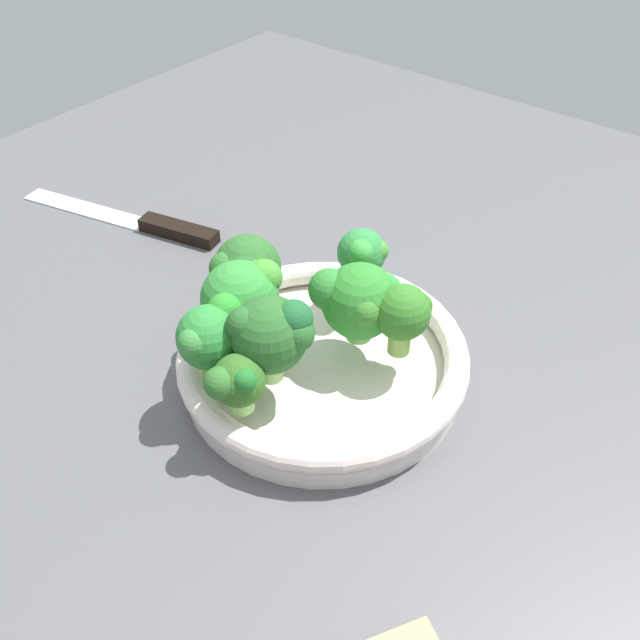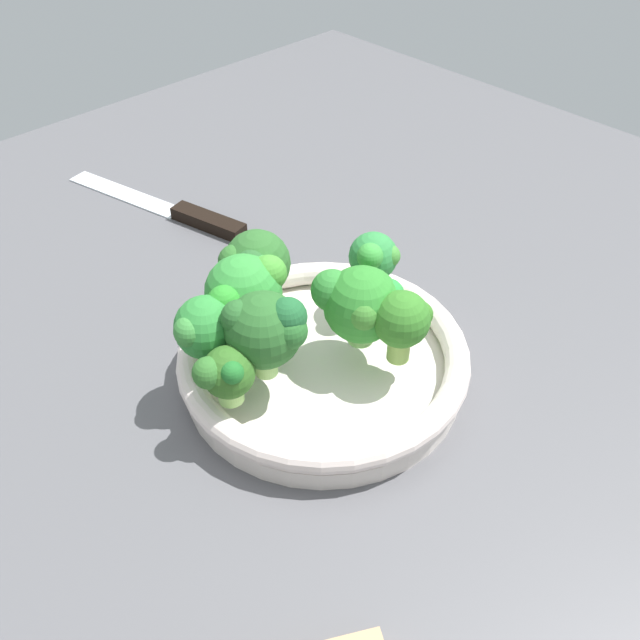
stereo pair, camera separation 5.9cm
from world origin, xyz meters
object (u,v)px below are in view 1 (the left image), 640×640
Objects in this scene: broccoli_floret_0 at (271,333)px; broccoli_floret_5 at (247,269)px; bowl at (320,363)px; broccoli_floret_7 at (236,382)px; broccoli_floret_1 at (358,300)px; broccoli_floret_4 at (362,255)px; broccoli_floret_2 at (210,336)px; broccoli_floret_6 at (244,296)px; knife at (144,222)px; broccoli_floret_3 at (402,314)px.

broccoli_floret_5 is (-5.55, -7.81, -0.59)cm from broccoli_floret_0.
bowl is 5.00× the size of broccoli_floret_7.
broccoli_floret_1 is 6.70cm from broccoli_floret_4.
broccoli_floret_2 is 0.90× the size of broccoli_floret_6.
broccoli_floret_2 is at bearing 61.13° from knife.
broccoli_floret_7 is 0.19× the size of knife.
broccoli_floret_5 reaches higher than bowl.
broccoli_floret_4 is 10.60cm from broccoli_floret_5.
broccoli_floret_3 is 0.25× the size of knife.
bowl is at bearing -30.18° from broccoli_floret_1.
broccoli_floret_7 is at bearing 39.03° from broccoli_floret_5.
broccoli_floret_7 is (1.69, 4.35, -1.09)cm from broccoli_floret_2.
broccoli_floret_3 reaches higher than knife.
broccoli_floret_1 is at bearing -77.89° from broccoli_floret_3.
broccoli_floret_0 is at bearing 54.62° from broccoli_floret_5.
broccoli_floret_2 reaches higher than broccoli_floret_4.
broccoli_floret_1 reaches higher than knife.
bowl is 32.17cm from knife.
broccoli_floret_6 is (-5.22, -1.21, 0.17)cm from broccoli_floret_2.
broccoli_floret_5 reaches higher than knife.
bowl reaches higher than knife.
broccoli_floret_3 is at bearing 57.19° from broccoli_floret_4.
broccoli_floret_2 reaches higher than bowl.
broccoli_floret_6 is at bearing 39.50° from broccoli_floret_5.
broccoli_floret_6 is 1.47× the size of broccoli_floret_7.
broccoli_floret_6 is (5.67, -7.74, 0.18)cm from broccoli_floret_1.
broccoli_floret_5 is (-0.27, -8.46, 6.22)cm from bowl.
broccoli_floret_6 is (2.70, -6.01, 6.27)cm from bowl.
knife is (1.84, -29.52, -7.50)cm from broccoli_floret_4.
bowl is 7.00cm from broccoli_floret_1.
broccoli_floret_1 reaches higher than broccoli_floret_4.
broccoli_floret_0 is 11.01cm from broccoli_floret_3.
bowl is at bearing 114.17° from broccoli_floret_6.
broccoli_floret_3 is (-9.07, 6.21, -0.71)cm from broccoli_floret_0.
broccoli_floret_5 is 25.08cm from knife.
broccoli_floret_5 is at bearing -125.38° from broccoli_floret_0.
broccoli_floret_0 reaches higher than knife.
broccoli_floret_3 is at bearing 85.41° from knife.
broccoli_floret_3 reaches higher than bowl.
knife is (-9.46, -25.41, -7.78)cm from broccoli_floret_6.
broccoli_floret_7 is (9.88, 8.01, -1.21)cm from broccoli_floret_5.
broccoli_floret_1 is 10.54cm from broccoli_floret_5.
broccoli_floret_1 is 1.08× the size of broccoli_floret_2.
broccoli_floret_0 is 1.03× the size of broccoli_floret_6.
broccoli_floret_6 is (-2.58, -5.36, -0.54)cm from broccoli_floret_0.
broccoli_floret_3 is at bearing 145.61° from broccoli_floret_0.
broccoli_floret_5 is (-8.19, -3.65, 0.12)cm from broccoli_floret_2.
broccoli_floret_5 is (8.33, -6.55, 0.23)cm from broccoli_floret_4.
knife is at bearing -86.42° from broccoli_floret_4.
broccoli_floret_4 reaches higher than knife.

